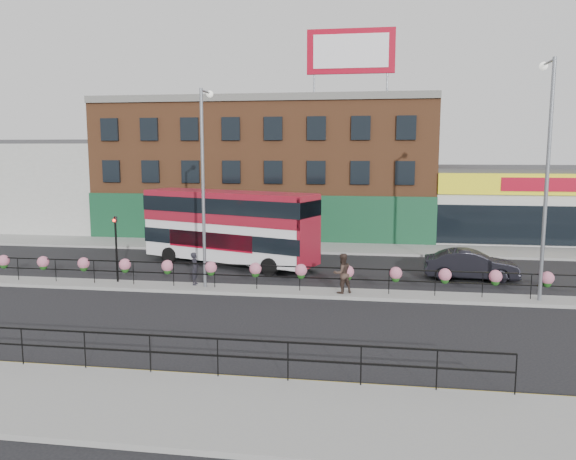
# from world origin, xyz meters

# --- Properties ---
(ground) EXTENTS (120.00, 120.00, 0.00)m
(ground) POSITION_xyz_m (0.00, 0.00, 0.00)
(ground) COLOR black
(ground) RESTS_ON ground
(south_pavement) EXTENTS (60.00, 4.00, 0.15)m
(south_pavement) POSITION_xyz_m (0.00, -12.00, 0.07)
(south_pavement) COLOR gray
(south_pavement) RESTS_ON ground
(north_pavement) EXTENTS (60.00, 4.00, 0.15)m
(north_pavement) POSITION_xyz_m (0.00, 12.00, 0.07)
(north_pavement) COLOR gray
(north_pavement) RESTS_ON ground
(median) EXTENTS (60.00, 1.60, 0.15)m
(median) POSITION_xyz_m (0.00, 0.00, 0.07)
(median) COLOR gray
(median) RESTS_ON ground
(yellow_line_inner) EXTENTS (60.00, 0.10, 0.01)m
(yellow_line_inner) POSITION_xyz_m (0.00, -9.70, 0.01)
(yellow_line_inner) COLOR gold
(yellow_line_inner) RESTS_ON ground
(yellow_line_outer) EXTENTS (60.00, 0.10, 0.01)m
(yellow_line_outer) POSITION_xyz_m (0.00, -9.88, 0.01)
(yellow_line_outer) COLOR gold
(yellow_line_outer) RESTS_ON ground
(brick_building) EXTENTS (25.00, 12.21, 10.30)m
(brick_building) POSITION_xyz_m (-4.00, 19.96, 5.13)
(brick_building) COLOR brown
(brick_building) RESTS_ON ground
(supermarket) EXTENTS (15.00, 12.25, 5.30)m
(supermarket) POSITION_xyz_m (16.00, 19.90, 2.65)
(supermarket) COLOR silver
(supermarket) RESTS_ON ground
(warehouse_west) EXTENTS (15.50, 12.00, 7.30)m
(warehouse_west) POSITION_xyz_m (-24.25, 20.00, 3.65)
(warehouse_west) COLOR #B1B2AC
(warehouse_west) RESTS_ON ground
(billboard) EXTENTS (6.00, 0.29, 4.40)m
(billboard) POSITION_xyz_m (2.50, 14.99, 13.18)
(billboard) COLOR #9F051A
(billboard) RESTS_ON brick_building
(median_railing) EXTENTS (30.04, 0.56, 1.23)m
(median_railing) POSITION_xyz_m (0.00, 0.00, 1.05)
(median_railing) COLOR black
(median_railing) RESTS_ON median
(south_railing) EXTENTS (20.04, 0.05, 1.12)m
(south_railing) POSITION_xyz_m (-2.00, -10.10, 0.96)
(south_railing) COLOR black
(south_railing) RESTS_ON south_pavement
(double_decker_bus) EXTENTS (10.61, 5.91, 4.21)m
(double_decker_bus) POSITION_xyz_m (-3.77, 5.74, 2.59)
(double_decker_bus) COLOR white
(double_decker_bus) RESTS_ON ground
(car) EXTENTS (2.03, 4.74, 1.51)m
(car) POSITION_xyz_m (9.19, 4.14, 0.76)
(car) COLOR black
(car) RESTS_ON ground
(pedestrian_a) EXTENTS (0.64, 0.49, 1.55)m
(pedestrian_a) POSITION_xyz_m (-4.08, 0.40, 0.93)
(pedestrian_a) COLOR black
(pedestrian_a) RESTS_ON median
(pedestrian_b) EXTENTS (1.48, 1.47, 1.79)m
(pedestrian_b) POSITION_xyz_m (2.93, -0.14, 1.05)
(pedestrian_b) COLOR #3C2C25
(pedestrian_b) RESTS_ON median
(lamp_column_west) EXTENTS (0.33, 1.60, 9.13)m
(lamp_column_west) POSITION_xyz_m (-3.49, 0.30, 5.56)
(lamp_column_west) COLOR gray
(lamp_column_west) RESTS_ON median
(lamp_column_east) EXTENTS (0.36, 1.77, 10.09)m
(lamp_column_east) POSITION_xyz_m (11.32, 0.12, 6.13)
(lamp_column_east) COLOR gray
(lamp_column_east) RESTS_ON median
(traffic_light_median) EXTENTS (0.15, 0.28, 3.65)m
(traffic_light_median) POSITION_xyz_m (-8.00, 0.39, 2.47)
(traffic_light_median) COLOR black
(traffic_light_median) RESTS_ON median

